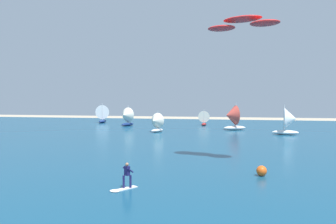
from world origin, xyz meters
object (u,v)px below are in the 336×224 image
object	(u,v)px
sailboat_heeled_over	(126,117)
sailboat_anchored_offshore	(289,121)
kitesurfer	(125,180)
sailboat_mid_left	(156,122)
kite	(242,23)
marker_buoy	(262,171)
sailboat_leading	(204,118)
sailboat_center_horizon	(232,117)
sailboat_far_left	(103,114)

from	to	relation	value
sailboat_heeled_over	sailboat_anchored_offshore	bearing A→B (deg)	-20.52
kitesurfer	sailboat_mid_left	bearing A→B (deg)	101.35
kitesurfer	kite	size ratio (longest dim) A/B	0.29
sailboat_mid_left	sailboat_anchored_offshore	bearing A→B (deg)	0.71
marker_buoy	sailboat_leading	bearing A→B (deg)	101.02
sailboat_leading	sailboat_center_horizon	world-z (taller)	sailboat_center_horizon
sailboat_far_left	kitesurfer	bearing A→B (deg)	-65.60
sailboat_anchored_offshore	sailboat_heeled_over	world-z (taller)	sailboat_anchored_offshore
sailboat_anchored_offshore	sailboat_leading	bearing A→B (deg)	131.65
sailboat_mid_left	marker_buoy	distance (m)	35.02
sailboat_mid_left	marker_buoy	size ratio (longest dim) A/B	4.88
kite	sailboat_mid_left	xyz separation A→B (m)	(-14.64, 26.59, -10.64)
sailboat_anchored_offshore	kite	bearing A→B (deg)	-105.78
sailboat_leading	sailboat_anchored_offshore	bearing A→B (deg)	-48.35
kite	sailboat_leading	world-z (taller)	kite
sailboat_center_horizon	marker_buoy	distance (m)	38.30
sailboat_mid_left	marker_buoy	bearing A→B (deg)	-62.58
kite	marker_buoy	size ratio (longest dim) A/B	8.69
sailboat_mid_left	sailboat_anchored_offshore	world-z (taller)	sailboat_anchored_offshore
sailboat_anchored_offshore	marker_buoy	distance (m)	31.98
sailboat_center_horizon	sailboat_anchored_offshore	world-z (taller)	sailboat_center_horizon
sailboat_mid_left	sailboat_far_left	size ratio (longest dim) A/B	0.77
kite	sailboat_center_horizon	distance (m)	35.14
kitesurfer	kite	xyz separation A→B (m)	(7.26, 10.14, 11.77)
sailboat_mid_left	sailboat_center_horizon	size ratio (longest dim) A/B	0.73
kite	sailboat_center_horizon	xyz separation A→B (m)	(-1.76, 33.64, -9.99)
sailboat_far_left	marker_buoy	bearing A→B (deg)	-56.20
sailboat_heeled_over	marker_buoy	distance (m)	50.49
kite	sailboat_far_left	size ratio (longest dim) A/B	1.38
kite	sailboat_anchored_offshore	size ratio (longest dim) A/B	1.37
sailboat_mid_left	sailboat_anchored_offshore	xyz separation A→B (m)	(22.23, 0.27, 0.52)
sailboat_anchored_offshore	marker_buoy	bearing A→B (deg)	-101.04
kitesurfer	sailboat_center_horizon	bearing A→B (deg)	82.83
sailboat_heeled_over	kite	bearing A→B (deg)	-57.85
sailboat_heeled_over	kitesurfer	bearing A→B (deg)	-70.71
marker_buoy	kite	bearing A→B (deg)	108.28
sailboat_mid_left	sailboat_center_horizon	xyz separation A→B (m)	(12.88, 7.05, 0.64)
kite	marker_buoy	distance (m)	12.88
sailboat_leading	sailboat_anchored_offshore	size ratio (longest dim) A/B	0.73
kitesurfer	sailboat_heeled_over	xyz separation A→B (m)	(-17.15, 48.99, 1.46)
kitesurfer	sailboat_center_horizon	size ratio (longest dim) A/B	0.37
marker_buoy	sailboat_mid_left	bearing A→B (deg)	117.42
kitesurfer	sailboat_mid_left	world-z (taller)	sailboat_mid_left
sailboat_heeled_over	sailboat_far_left	distance (m)	13.00
kitesurfer	sailboat_anchored_offshore	bearing A→B (deg)	68.13
kitesurfer	sailboat_anchored_offshore	distance (m)	39.91
sailboat_center_horizon	marker_buoy	xyz separation A→B (m)	(3.23, -38.11, -1.99)
sailboat_anchored_offshore	sailboat_heeled_over	distance (m)	34.17
kitesurfer	marker_buoy	distance (m)	10.42
sailboat_heeled_over	sailboat_far_left	xyz separation A→B (m)	(-9.23, 9.15, 0.19)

